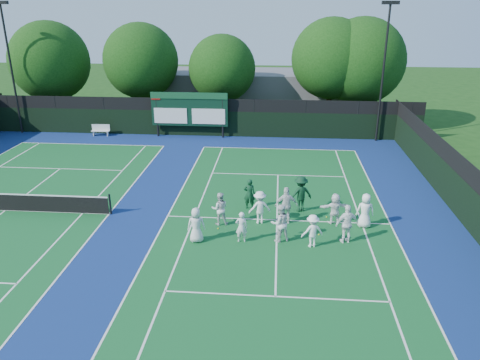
# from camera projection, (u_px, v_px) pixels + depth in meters

# --- Properties ---
(ground) EXTENTS (120.00, 120.00, 0.00)m
(ground) POSITION_uv_depth(u_px,v_px,m) (277.00, 229.00, 22.13)
(ground) COLOR #163C10
(ground) RESTS_ON ground
(court_apron) EXTENTS (34.00, 32.00, 0.01)m
(court_apron) POSITION_uv_depth(u_px,v_px,m) (158.00, 216.00, 23.53)
(court_apron) COLOR navy
(court_apron) RESTS_ON ground
(near_court) EXTENTS (11.05, 23.85, 0.01)m
(near_court) POSITION_uv_depth(u_px,v_px,m) (277.00, 220.00, 23.06)
(near_court) COLOR #105223
(near_court) RESTS_ON ground
(left_court) EXTENTS (11.05, 23.85, 0.01)m
(left_court) POSITION_uv_depth(u_px,v_px,m) (6.00, 210.00, 24.14)
(left_court) COLOR #105223
(left_court) RESTS_ON ground
(back_fence) EXTENTS (34.00, 0.08, 3.00)m
(back_fence) POSITION_uv_depth(u_px,v_px,m) (203.00, 119.00, 36.99)
(back_fence) COLOR black
(back_fence) RESTS_ON ground
(divider_fence_right) EXTENTS (0.08, 32.00, 3.00)m
(divider_fence_right) POSITION_uv_depth(u_px,v_px,m) (470.00, 201.00, 21.88)
(divider_fence_right) COLOR black
(divider_fence_right) RESTS_ON ground
(scoreboard) EXTENTS (6.00, 0.21, 3.55)m
(scoreboard) POSITION_uv_depth(u_px,v_px,m) (189.00, 110.00, 36.38)
(scoreboard) COLOR black
(scoreboard) RESTS_ON ground
(clubhouse) EXTENTS (18.00, 6.00, 4.00)m
(clubhouse) POSITION_uv_depth(u_px,v_px,m) (258.00, 93.00, 43.89)
(clubhouse) COLOR slate
(clubhouse) RESTS_ON ground
(light_pole_left) EXTENTS (1.20, 0.30, 10.12)m
(light_pole_left) POSITION_uv_depth(u_px,v_px,m) (9.00, 54.00, 36.09)
(light_pole_left) COLOR black
(light_pole_left) RESTS_ON ground
(light_pole_right) EXTENTS (1.20, 0.30, 10.12)m
(light_pole_right) POSITION_uv_depth(u_px,v_px,m) (385.00, 57.00, 33.90)
(light_pole_right) COLOR black
(light_pole_right) RESTS_ON ground
(tennis_net) EXTENTS (11.30, 0.10, 1.10)m
(tennis_net) POSITION_uv_depth(u_px,v_px,m) (4.00, 202.00, 23.97)
(tennis_net) COLOR black
(tennis_net) RESTS_ON ground
(bench) EXTENTS (1.45, 0.46, 0.90)m
(bench) POSITION_uv_depth(u_px,v_px,m) (101.00, 130.00, 37.35)
(bench) COLOR silver
(bench) RESTS_ON ground
(tree_a) EXTENTS (6.72, 6.72, 8.65)m
(tree_a) POSITION_uv_depth(u_px,v_px,m) (52.00, 63.00, 40.01)
(tree_a) COLOR black
(tree_a) RESTS_ON ground
(tree_b) EXTENTS (6.27, 6.27, 8.53)m
(tree_b) POSITION_uv_depth(u_px,v_px,m) (143.00, 63.00, 39.36)
(tree_b) COLOR black
(tree_b) RESTS_ON ground
(tree_c) EXTENTS (5.58, 5.58, 7.64)m
(tree_c) POSITION_uv_depth(u_px,v_px,m) (224.00, 70.00, 39.02)
(tree_c) COLOR black
(tree_c) RESTS_ON ground
(tree_d) EXTENTS (6.51, 6.51, 8.99)m
(tree_d) POSITION_uv_depth(u_px,v_px,m) (333.00, 61.00, 38.01)
(tree_d) COLOR black
(tree_d) RESTS_ON ground
(tree_e) EXTENTS (6.96, 6.96, 9.03)m
(tree_e) POSITION_uv_depth(u_px,v_px,m) (363.00, 63.00, 37.90)
(tree_e) COLOR black
(tree_e) RESTS_ON ground
(tennis_ball_0) EXTENTS (0.07, 0.07, 0.07)m
(tennis_ball_0) POSITION_uv_depth(u_px,v_px,m) (218.00, 229.00, 22.15)
(tennis_ball_0) COLOR yellow
(tennis_ball_0) RESTS_ON ground
(tennis_ball_1) EXTENTS (0.07, 0.07, 0.07)m
(tennis_ball_1) POSITION_uv_depth(u_px,v_px,m) (327.00, 217.00, 23.34)
(tennis_ball_1) COLOR yellow
(tennis_ball_1) RESTS_ON ground
(tennis_ball_2) EXTENTS (0.07, 0.07, 0.07)m
(tennis_ball_2) POSITION_uv_depth(u_px,v_px,m) (319.00, 235.00, 21.58)
(tennis_ball_2) COLOR yellow
(tennis_ball_2) RESTS_ON ground
(tennis_ball_3) EXTENTS (0.07, 0.07, 0.07)m
(tennis_ball_3) POSITION_uv_depth(u_px,v_px,m) (199.00, 227.00, 22.32)
(tennis_ball_3) COLOR yellow
(tennis_ball_3) RESTS_ON ground
(tennis_ball_4) EXTENTS (0.07, 0.07, 0.07)m
(tennis_ball_4) POSITION_uv_depth(u_px,v_px,m) (262.00, 213.00, 23.77)
(tennis_ball_4) COLOR yellow
(tennis_ball_4) RESTS_ON ground
(tennis_ball_5) EXTENTS (0.07, 0.07, 0.07)m
(tennis_ball_5) POSITION_uv_depth(u_px,v_px,m) (312.00, 230.00, 21.98)
(tennis_ball_5) COLOR yellow
(tennis_ball_5) RESTS_ON ground
(player_front_0) EXTENTS (0.86, 0.63, 1.63)m
(player_front_0) POSITION_uv_depth(u_px,v_px,m) (196.00, 225.00, 20.75)
(player_front_0) COLOR silver
(player_front_0) RESTS_ON ground
(player_front_1) EXTENTS (0.56, 0.40, 1.46)m
(player_front_1) POSITION_uv_depth(u_px,v_px,m) (241.00, 227.00, 20.76)
(player_front_1) COLOR white
(player_front_1) RESTS_ON ground
(player_front_2) EXTENTS (1.05, 0.94, 1.78)m
(player_front_2) POSITION_uv_depth(u_px,v_px,m) (280.00, 223.00, 20.79)
(player_front_2) COLOR silver
(player_front_2) RESTS_ON ground
(player_front_3) EXTENTS (1.11, 0.84, 1.52)m
(player_front_3) POSITION_uv_depth(u_px,v_px,m) (312.00, 231.00, 20.34)
(player_front_3) COLOR white
(player_front_3) RESTS_ON ground
(player_front_4) EXTENTS (1.15, 0.75, 1.82)m
(player_front_4) POSITION_uv_depth(u_px,v_px,m) (347.00, 224.00, 20.66)
(player_front_4) COLOR white
(player_front_4) RESTS_ON ground
(player_back_0) EXTENTS (0.89, 0.74, 1.64)m
(player_back_0) POSITION_uv_depth(u_px,v_px,m) (220.00, 209.00, 22.37)
(player_back_0) COLOR silver
(player_back_0) RESTS_ON ground
(player_back_1) EXTENTS (1.20, 0.88, 1.65)m
(player_back_1) POSITION_uv_depth(u_px,v_px,m) (260.00, 207.00, 22.50)
(player_back_1) COLOR white
(player_back_1) RESTS_ON ground
(player_back_2) EXTENTS (1.13, 0.55, 1.87)m
(player_back_2) POSITION_uv_depth(u_px,v_px,m) (286.00, 205.00, 22.46)
(player_back_2) COLOR silver
(player_back_2) RESTS_ON ground
(player_back_3) EXTENTS (1.49, 0.74, 1.54)m
(player_back_3) POSITION_uv_depth(u_px,v_px,m) (335.00, 208.00, 22.51)
(player_back_3) COLOR white
(player_back_3) RESTS_ON ground
(player_back_4) EXTENTS (0.85, 0.57, 1.69)m
(player_back_4) POSITION_uv_depth(u_px,v_px,m) (365.00, 211.00, 22.10)
(player_back_4) COLOR white
(player_back_4) RESTS_ON ground
(coach_left) EXTENTS (0.60, 0.41, 1.63)m
(coach_left) POSITION_uv_depth(u_px,v_px,m) (249.00, 194.00, 24.09)
(coach_left) COLOR #0E361E
(coach_left) RESTS_ON ground
(coach_right) EXTENTS (1.41, 1.13, 1.91)m
(coach_right) POSITION_uv_depth(u_px,v_px,m) (301.00, 194.00, 23.75)
(coach_right) COLOR #0D321C
(coach_right) RESTS_ON ground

